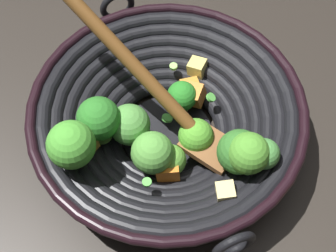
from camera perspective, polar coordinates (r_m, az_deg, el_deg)
ground_plane at (r=0.71m, az=-0.07°, el=-1.29°), size 4.00×4.00×0.00m
wok at (r=0.66m, az=-0.13°, el=0.72°), size 0.40×0.37×0.22m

